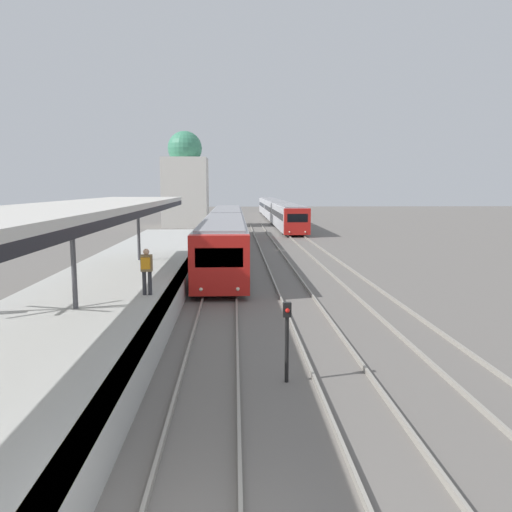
{
  "coord_description": "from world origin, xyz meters",
  "views": [
    {
      "loc": [
        0.65,
        -5.81,
        4.79
      ],
      "look_at": [
        1.66,
        17.68,
        1.55
      ],
      "focal_mm": 35.0,
      "sensor_mm": 36.0,
      "label": 1
    }
  ],
  "objects_px": {
    "train_near": "(226,231)",
    "train_far": "(276,210)",
    "person_on_platform": "(147,268)",
    "signal_post_near": "(287,333)"
  },
  "relations": [
    {
      "from": "person_on_platform",
      "to": "train_near",
      "type": "height_order",
      "value": "train_near"
    },
    {
      "from": "signal_post_near",
      "to": "train_near",
      "type": "bearing_deg",
      "value": 94.4
    },
    {
      "from": "train_far",
      "to": "signal_post_near",
      "type": "height_order",
      "value": "train_far"
    },
    {
      "from": "train_near",
      "to": "train_far",
      "type": "relative_size",
      "value": 0.67
    },
    {
      "from": "person_on_platform",
      "to": "train_near",
      "type": "distance_m",
      "value": 19.27
    },
    {
      "from": "person_on_platform",
      "to": "signal_post_near",
      "type": "distance_m",
      "value": 7.33
    },
    {
      "from": "train_near",
      "to": "signal_post_near",
      "type": "xyz_separation_m",
      "value": [
        1.92,
        -24.92,
        -0.39
      ]
    },
    {
      "from": "signal_post_near",
      "to": "person_on_platform",
      "type": "bearing_deg",
      "value": 127.12
    },
    {
      "from": "person_on_platform",
      "to": "train_near",
      "type": "relative_size",
      "value": 0.05
    },
    {
      "from": "train_near",
      "to": "signal_post_near",
      "type": "distance_m",
      "value": 25.0
    }
  ]
}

